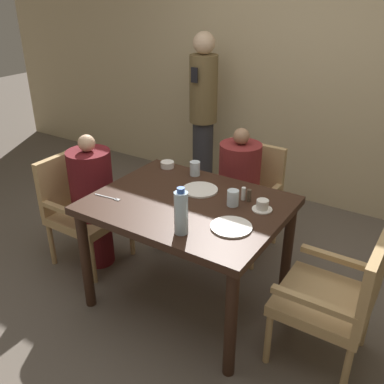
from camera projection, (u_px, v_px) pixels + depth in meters
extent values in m
plane|color=#60564C|center=(188.00, 298.00, 3.05)|extent=(16.00, 16.00, 0.00)
cube|color=#C6B289|center=(305.00, 58.00, 3.92)|extent=(8.00, 0.06, 2.80)
cube|color=#331E14|center=(188.00, 205.00, 2.72)|extent=(1.21, 0.95, 0.05)
cylinder|color=#331E14|center=(86.00, 261.00, 2.84)|extent=(0.07, 0.07, 0.73)
cylinder|color=#331E14|center=(231.00, 324.00, 2.31)|extent=(0.07, 0.07, 0.73)
cylinder|color=#331E14|center=(160.00, 210.00, 3.47)|extent=(0.07, 0.07, 0.73)
cylinder|color=#331E14|center=(287.00, 251.00, 2.94)|extent=(0.07, 0.07, 0.73)
cube|color=tan|center=(90.00, 216.00, 3.32)|extent=(0.50, 0.50, 0.07)
cube|color=tan|center=(64.00, 180.00, 3.32)|extent=(0.05, 0.50, 0.43)
cube|color=tan|center=(108.00, 187.00, 3.42)|extent=(0.45, 0.04, 0.04)
cube|color=tan|center=(64.00, 210.00, 3.07)|extent=(0.45, 0.04, 0.04)
cylinder|color=tan|center=(132.00, 235.00, 3.47)|extent=(0.04, 0.04, 0.36)
cylinder|color=tan|center=(93.00, 262.00, 3.14)|extent=(0.04, 0.04, 0.36)
cylinder|color=tan|center=(92.00, 220.00, 3.69)|extent=(0.04, 0.04, 0.36)
cylinder|color=tan|center=(52.00, 244.00, 3.35)|extent=(0.04, 0.04, 0.36)
cylinder|color=#5B1419|center=(97.00, 238.00, 3.37)|extent=(0.24, 0.24, 0.43)
cylinder|color=#5B1419|center=(91.00, 184.00, 3.16)|extent=(0.32, 0.32, 0.51)
sphere|color=tan|center=(87.00, 143.00, 3.02)|extent=(0.12, 0.12, 0.12)
cube|color=tan|center=(241.00, 206.00, 3.47)|extent=(0.50, 0.50, 0.07)
cube|color=tan|center=(255.00, 168.00, 3.53)|extent=(0.50, 0.05, 0.43)
cube|color=tan|center=(269.00, 196.00, 3.29)|extent=(0.04, 0.45, 0.04)
cube|color=tan|center=(217.00, 182.00, 3.51)|extent=(0.04, 0.45, 0.04)
cylinder|color=tan|center=(252.00, 249.00, 3.29)|extent=(0.04, 0.04, 0.36)
cylinder|color=tan|center=(203.00, 233.00, 3.50)|extent=(0.04, 0.04, 0.36)
cylinder|color=tan|center=(275.00, 224.00, 3.62)|extent=(0.04, 0.04, 0.36)
cylinder|color=tan|center=(229.00, 211.00, 3.84)|extent=(0.04, 0.04, 0.36)
cylinder|color=maroon|center=(237.00, 228.00, 3.50)|extent=(0.24, 0.24, 0.43)
cylinder|color=maroon|center=(239.00, 176.00, 3.29)|extent=(0.32, 0.32, 0.51)
sphere|color=#997051|center=(241.00, 136.00, 3.15)|extent=(0.12, 0.12, 0.12)
cube|color=tan|center=(323.00, 301.00, 2.43)|extent=(0.50, 0.50, 0.07)
cube|color=tan|center=(374.00, 280.00, 2.21)|extent=(0.05, 0.50, 0.43)
cube|color=tan|center=(313.00, 303.00, 2.19)|extent=(0.45, 0.04, 0.04)
cube|color=tan|center=(338.00, 259.00, 2.54)|extent=(0.45, 0.04, 0.04)
cylinder|color=tan|center=(268.00, 338.00, 2.47)|extent=(0.04, 0.04, 0.36)
cylinder|color=tan|center=(295.00, 296.00, 2.80)|extent=(0.04, 0.04, 0.36)
cylinder|color=tan|center=(346.00, 372.00, 2.25)|extent=(0.04, 0.04, 0.36)
cylinder|color=tan|center=(365.00, 322.00, 2.59)|extent=(0.04, 0.04, 0.36)
cylinder|color=#2D2D33|center=(203.00, 157.00, 4.48)|extent=(0.21, 0.21, 0.76)
cylinder|color=brown|center=(204.00, 89.00, 4.17)|extent=(0.28, 0.28, 0.65)
sphere|color=beige|center=(204.00, 43.00, 3.98)|extent=(0.21, 0.21, 0.21)
cube|color=black|center=(194.00, 75.00, 3.97)|extent=(0.07, 0.01, 0.14)
cylinder|color=white|center=(231.00, 227.00, 2.42)|extent=(0.24, 0.24, 0.01)
cylinder|color=white|center=(200.00, 190.00, 2.85)|extent=(0.24, 0.24, 0.01)
cylinder|color=white|center=(262.00, 209.00, 2.61)|extent=(0.12, 0.12, 0.01)
cylinder|color=white|center=(262.00, 204.00, 2.60)|extent=(0.08, 0.08, 0.06)
cylinder|color=white|center=(167.00, 165.00, 3.20)|extent=(0.10, 0.10, 0.04)
cylinder|color=silver|center=(181.00, 213.00, 2.32)|extent=(0.08, 0.08, 0.25)
cylinder|color=#3359B2|center=(181.00, 190.00, 2.26)|extent=(0.04, 0.04, 0.03)
cylinder|color=silver|center=(233.00, 198.00, 2.64)|extent=(0.07, 0.07, 0.10)
cylinder|color=silver|center=(195.00, 168.00, 3.06)|extent=(0.07, 0.07, 0.10)
cylinder|color=white|center=(243.00, 194.00, 2.72)|extent=(0.03, 0.03, 0.09)
cylinder|color=#4C3D2D|center=(249.00, 195.00, 2.70)|extent=(0.03, 0.03, 0.08)
cube|color=silver|center=(106.00, 197.00, 2.76)|extent=(0.18, 0.03, 0.00)
cube|color=silver|center=(117.00, 200.00, 2.73)|extent=(0.04, 0.03, 0.00)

